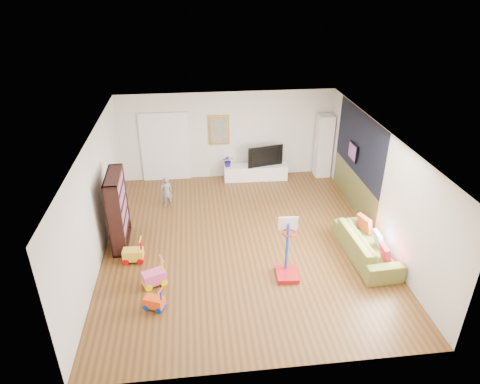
{
  "coord_description": "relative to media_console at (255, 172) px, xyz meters",
  "views": [
    {
      "loc": [
        -1.04,
        -8.56,
        5.88
      ],
      "look_at": [
        0.0,
        0.4,
        1.15
      ],
      "focal_mm": 32.0,
      "sensor_mm": 36.0,
      "label": 1
    }
  ],
  "objects": [
    {
      "name": "ride_on_yellow",
      "position": [
        -3.36,
        -3.93,
        0.07
      ],
      "size": [
        0.46,
        0.3,
        0.6
      ],
      "primitive_type": "cube",
      "rotation": [
        0.0,
        0.0,
        -0.04
      ],
      "color": "yellow",
      "rests_on": "ground"
    },
    {
      "name": "painting_back",
      "position": [
        -1.09,
        0.28,
        1.32
      ],
      "size": [
        0.62,
        0.06,
        0.92
      ],
      "primitive_type": "cube",
      "color": "gold",
      "rests_on": "wall_back"
    },
    {
      "name": "tv",
      "position": [
        0.26,
        0.03,
        0.55
      ],
      "size": [
        1.13,
        0.39,
        0.65
      ],
      "primitive_type": "imported",
      "rotation": [
        0.0,
        0.0,
        0.22
      ],
      "color": "black",
      "rests_on": "media_console"
    },
    {
      "name": "vase_plant",
      "position": [
        -0.85,
        0.03,
        0.41
      ],
      "size": [
        0.33,
        0.28,
        0.36
      ],
      "primitive_type": "imported",
      "rotation": [
        0.0,
        0.0,
        -0.01
      ],
      "color": "navy",
      "rests_on": "media_console"
    },
    {
      "name": "navy_accent",
      "position": [
        2.39,
        -2.03,
        1.62
      ],
      "size": [
        0.01,
        3.2,
        1.7
      ],
      "primitive_type": "cube",
      "color": "black",
      "rests_on": "wall_right"
    },
    {
      "name": "floor",
      "position": [
        -0.84,
        -3.43,
        -0.23
      ],
      "size": [
        6.5,
        7.5,
        0.0
      ],
      "primitive_type": "cube",
      "color": "brown",
      "rests_on": "ground"
    },
    {
      "name": "doorway",
      "position": [
        -2.74,
        0.28,
        0.82
      ],
      "size": [
        1.45,
        0.06,
        2.1
      ],
      "primitive_type": "cube",
      "color": "white",
      "rests_on": "ground"
    },
    {
      "name": "wall_right",
      "position": [
        2.41,
        -3.43,
        1.12
      ],
      "size": [
        0.0,
        7.5,
        2.7
      ],
      "primitive_type": "cube",
      "color": "silver",
      "rests_on": "ground"
    },
    {
      "name": "child",
      "position": [
        -2.69,
        -1.48,
        0.23
      ],
      "size": [
        0.38,
        0.3,
        0.91
      ],
      "primitive_type": "imported",
      "rotation": [
        0.0,
        0.0,
        3.43
      ],
      "color": "slate",
      "rests_on": "ground"
    },
    {
      "name": "pillow_right",
      "position": [
        2.07,
        -3.73,
        0.25
      ],
      "size": [
        0.23,
        0.43,
        0.41
      ],
      "primitive_type": "cube",
      "rotation": [
        0.0,
        0.0,
        0.31
      ],
      "color": "#BA4425",
      "rests_on": "sofa"
    },
    {
      "name": "wall_front",
      "position": [
        -0.84,
        -7.18,
        1.12
      ],
      "size": [
        6.5,
        0.0,
        2.7
      ],
      "primitive_type": "cube",
      "color": "white",
      "rests_on": "ground"
    },
    {
      "name": "media_console",
      "position": [
        0.0,
        0.0,
        0.0
      ],
      "size": [
        1.97,
        0.54,
        0.46
      ],
      "primitive_type": "cube",
      "rotation": [
        0.0,
        0.0,
        -0.03
      ],
      "color": "white",
      "rests_on": "ground"
    },
    {
      "name": "wall_back",
      "position": [
        -0.84,
        0.32,
        1.12
      ],
      "size": [
        6.5,
        0.0,
        2.7
      ],
      "primitive_type": "cube",
      "color": "silver",
      "rests_on": "ground"
    },
    {
      "name": "ride_on_pink",
      "position": [
        -2.85,
        -4.8,
        0.08
      ],
      "size": [
        0.54,
        0.45,
        0.62
      ],
      "primitive_type": "cube",
      "rotation": [
        0.0,
        0.0,
        0.4
      ],
      "color": "#F14C9C",
      "rests_on": "ground"
    },
    {
      "name": "wall_left",
      "position": [
        -4.09,
        -3.43,
        1.12
      ],
      "size": [
        0.0,
        7.5,
        2.7
      ],
      "primitive_type": "cube",
      "color": "silver",
      "rests_on": "ground"
    },
    {
      "name": "bookshelf",
      "position": [
        -3.71,
        -3.14,
        0.68
      ],
      "size": [
        0.36,
        1.25,
        1.81
      ],
      "primitive_type": "cube",
      "rotation": [
        0.0,
        0.0,
        0.03
      ],
      "color": "black",
      "rests_on": "ground"
    },
    {
      "name": "pillow_center",
      "position": [
        2.14,
        -4.39,
        0.25
      ],
      "size": [
        0.1,
        0.35,
        0.35
      ],
      "primitive_type": "cube",
      "rotation": [
        0.0,
        0.0,
        -0.02
      ],
      "color": "silver",
      "rests_on": "sofa"
    },
    {
      "name": "olive_wainscot",
      "position": [
        2.39,
        -2.03,
        0.27
      ],
      "size": [
        0.01,
        3.2,
        1.0
      ],
      "primitive_type": "cube",
      "color": "brown",
      "rests_on": "wall_right"
    },
    {
      "name": "tall_cabinet",
      "position": [
        2.13,
        0.04,
        0.76
      ],
      "size": [
        0.46,
        0.46,
        1.98
      ],
      "primitive_type": "cube",
      "rotation": [
        0.0,
        0.0,
        -0.0
      ],
      "color": "white",
      "rests_on": "ground"
    },
    {
      "name": "artwork_right",
      "position": [
        2.33,
        -1.83,
        1.32
      ],
      "size": [
        0.04,
        0.56,
        0.46
      ],
      "primitive_type": "cube",
      "color": "#7F3F8C",
      "rests_on": "wall_right"
    },
    {
      "name": "ride_on_orange",
      "position": [
        -2.8,
        -5.52,
        0.02
      ],
      "size": [
        0.44,
        0.36,
        0.5
      ],
      "primitive_type": "cube",
      "rotation": [
        0.0,
        0.0,
        -0.4
      ],
      "color": "#FE4D0E",
      "rests_on": "ground"
    },
    {
      "name": "sofa",
      "position": [
        1.9,
        -4.36,
        0.08
      ],
      "size": [
        0.92,
        2.13,
        0.61
      ],
      "primitive_type": "imported",
      "rotation": [
        0.0,
        0.0,
        1.62
      ],
      "color": "olive",
      "rests_on": "ground"
    },
    {
      "name": "ceiling",
      "position": [
        -0.84,
        -3.43,
        2.47
      ],
      "size": [
        6.5,
        7.5,
        0.0
      ],
      "primitive_type": "cube",
      "color": "white",
      "rests_on": "ground"
    },
    {
      "name": "basketball_hoop",
      "position": [
        -0.04,
        -4.85,
        0.46
      ],
      "size": [
        0.5,
        0.6,
        1.37
      ],
      "primitive_type": "cube",
      "rotation": [
        0.0,
        0.0,
        -0.06
      ],
      "color": "#B41115",
      "rests_on": "ground"
    },
    {
      "name": "pillow_left",
      "position": [
        2.06,
        -4.93,
        0.25
      ],
      "size": [
        0.12,
        0.4,
        0.4
      ],
      "primitive_type": "cube",
      "rotation": [
        0.0,
        0.0,
        -0.04
      ],
      "color": "#B92237",
      "rests_on": "sofa"
    }
  ]
}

